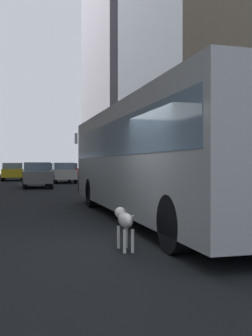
{
  "coord_description": "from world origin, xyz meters",
  "views": [
    {
      "loc": [
        -2.5,
        -7.33,
        1.51
      ],
      "look_at": [
        0.48,
        3.67,
        1.4
      ],
      "focal_mm": 43.56,
      "sensor_mm": 36.0,
      "label": 1
    }
  ],
  "objects_px": {
    "car_blue_hatchback": "(13,170)",
    "car_red_coupe": "(68,171)",
    "car_black_suv": "(48,170)",
    "dalmatian_dog": "(124,221)",
    "car_grey_wagon": "(37,175)",
    "transit_bus": "(156,154)",
    "car_white_van": "(63,173)",
    "car_yellow_taxi": "(13,172)"
  },
  "relations": [
    {
      "from": "car_yellow_taxi",
      "to": "car_grey_wagon",
      "type": "bearing_deg",
      "value": -82.62
    },
    {
      "from": "car_black_suv",
      "to": "dalmatian_dog",
      "type": "xyz_separation_m",
      "value": [
        -1.86,
        -41.75,
        -0.31
      ]
    },
    {
      "from": "transit_bus",
      "to": "dalmatian_dog",
      "type": "bearing_deg",
      "value": -117.15
    },
    {
      "from": "car_grey_wagon",
      "to": "car_yellow_taxi",
      "type": "xyz_separation_m",
      "value": [
        -1.6,
        12.35,
        0.0
      ]
    },
    {
      "from": "dalmatian_dog",
      "to": "transit_bus",
      "type": "bearing_deg",
      "value": 62.85
    },
    {
      "from": "transit_bus",
      "to": "car_yellow_taxi",
      "type": "bearing_deg",
      "value": 97.97
    },
    {
      "from": "transit_bus",
      "to": "dalmatian_dog",
      "type": "relative_size",
      "value": 11.98
    },
    {
      "from": "car_red_coupe",
      "to": "car_blue_hatchback",
      "type": "bearing_deg",
      "value": 138.07
    },
    {
      "from": "car_white_van",
      "to": "car_grey_wagon",
      "type": "bearing_deg",
      "value": -110.08
    },
    {
      "from": "transit_bus",
      "to": "dalmatian_dog",
      "type": "distance_m",
      "value": 4.26
    },
    {
      "from": "car_white_van",
      "to": "car_yellow_taxi",
      "type": "bearing_deg",
      "value": 124.66
    },
    {
      "from": "car_blue_hatchback",
      "to": "transit_bus",
      "type": "bearing_deg",
      "value": -83.95
    },
    {
      "from": "transit_bus",
      "to": "car_grey_wagon",
      "type": "distance_m",
      "value": 16.44
    },
    {
      "from": "car_grey_wagon",
      "to": "car_blue_hatchback",
      "type": "relative_size",
      "value": 0.99
    },
    {
      "from": "car_blue_hatchback",
      "to": "car_red_coupe",
      "type": "relative_size",
      "value": 0.9
    },
    {
      "from": "car_black_suv",
      "to": "car_yellow_taxi",
      "type": "xyz_separation_m",
      "value": [
        -4.0,
        -9.55,
        0.0
      ]
    },
    {
      "from": "transit_bus",
      "to": "car_yellow_taxi",
      "type": "relative_size",
      "value": 2.62
    },
    {
      "from": "car_black_suv",
      "to": "car_red_coupe",
      "type": "bearing_deg",
      "value": -73.48
    },
    {
      "from": "transit_bus",
      "to": "car_white_van",
      "type": "relative_size",
      "value": 2.47
    },
    {
      "from": "car_yellow_taxi",
      "to": "dalmatian_dog",
      "type": "bearing_deg",
      "value": -86.19
    },
    {
      "from": "car_white_van",
      "to": "transit_bus",
      "type": "bearing_deg",
      "value": -90.0
    },
    {
      "from": "car_blue_hatchback",
      "to": "dalmatian_dog",
      "type": "xyz_separation_m",
      "value": [
        2.14,
        -41.38,
        -0.31
      ]
    },
    {
      "from": "car_blue_hatchback",
      "to": "car_yellow_taxi",
      "type": "relative_size",
      "value": 0.95
    },
    {
      "from": "car_black_suv",
      "to": "dalmatian_dog",
      "type": "height_order",
      "value": "car_black_suv"
    },
    {
      "from": "car_grey_wagon",
      "to": "car_red_coupe",
      "type": "distance_m",
      "value": 16.98
    },
    {
      "from": "car_red_coupe",
      "to": "car_yellow_taxi",
      "type": "bearing_deg",
      "value": -143.44
    },
    {
      "from": "car_grey_wagon",
      "to": "car_black_suv",
      "type": "distance_m",
      "value": 22.03
    },
    {
      "from": "car_grey_wagon",
      "to": "car_red_coupe",
      "type": "height_order",
      "value": "same"
    },
    {
      "from": "car_red_coupe",
      "to": "car_white_van",
      "type": "height_order",
      "value": "same"
    },
    {
      "from": "car_blue_hatchback",
      "to": "car_red_coupe",
      "type": "bearing_deg",
      "value": -41.93
    },
    {
      "from": "car_red_coupe",
      "to": "dalmatian_dog",
      "type": "bearing_deg",
      "value": -95.43
    },
    {
      "from": "car_grey_wagon",
      "to": "car_yellow_taxi",
      "type": "bearing_deg",
      "value": 97.38
    },
    {
      "from": "car_blue_hatchback",
      "to": "car_grey_wagon",
      "type": "bearing_deg",
      "value": -85.75
    },
    {
      "from": "car_blue_hatchback",
      "to": "dalmatian_dog",
      "type": "bearing_deg",
      "value": -87.03
    },
    {
      "from": "car_black_suv",
      "to": "dalmatian_dog",
      "type": "distance_m",
      "value": 41.79
    },
    {
      "from": "car_yellow_taxi",
      "to": "car_white_van",
      "type": "height_order",
      "value": "same"
    },
    {
      "from": "car_yellow_taxi",
      "to": "car_white_van",
      "type": "xyz_separation_m",
      "value": [
        4.0,
        -5.78,
        -0.0
      ]
    },
    {
      "from": "car_black_suv",
      "to": "car_white_van",
      "type": "bearing_deg",
      "value": -90.0
    },
    {
      "from": "car_blue_hatchback",
      "to": "car_red_coupe",
      "type": "xyz_separation_m",
      "value": [
        5.6,
        -5.03,
        0.0
      ]
    },
    {
      "from": "transit_bus",
      "to": "car_grey_wagon",
      "type": "bearing_deg",
      "value": 98.41
    },
    {
      "from": "transit_bus",
      "to": "car_yellow_taxi",
      "type": "distance_m",
      "value": 28.88
    },
    {
      "from": "transit_bus",
      "to": "car_red_coupe",
      "type": "height_order",
      "value": "transit_bus"
    }
  ]
}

